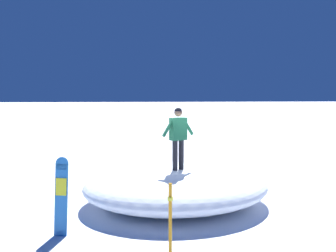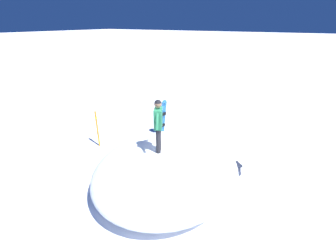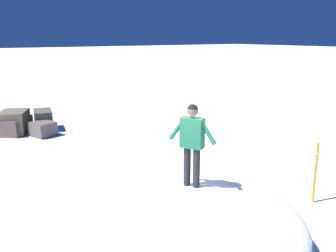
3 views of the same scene
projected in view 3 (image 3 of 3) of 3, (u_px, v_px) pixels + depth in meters
ground at (168, 241)px, 7.21m from camera, size 240.00×240.00×0.00m
snow_mound at (180, 213)px, 7.24m from camera, size 4.93×5.57×1.03m
snowboarder_standing at (192, 138)px, 7.05m from camera, size 0.54×0.92×1.65m
trail_marker_pole at (315, 171)px, 8.70m from camera, size 0.10×0.10×1.51m
rock_outcrop at (25, 123)px, 15.10m from camera, size 2.42×2.49×0.93m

